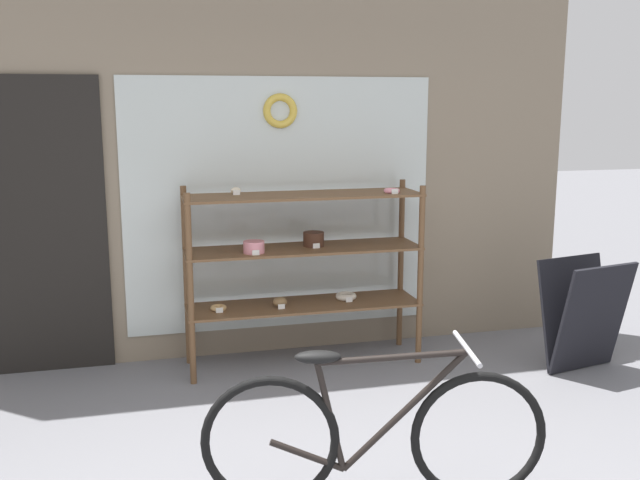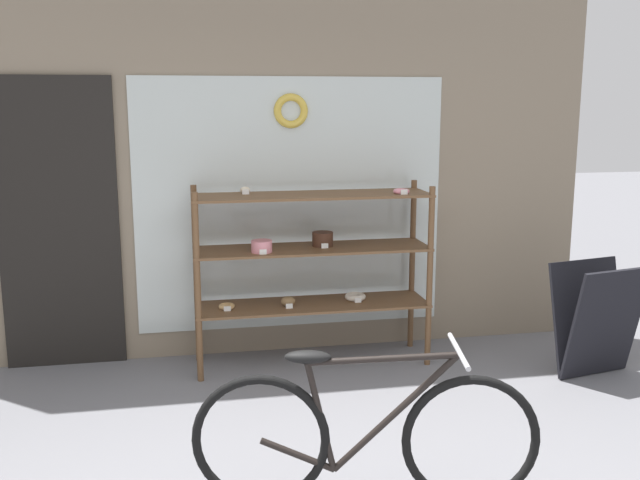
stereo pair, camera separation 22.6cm
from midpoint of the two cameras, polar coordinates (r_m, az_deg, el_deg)
The scene contains 4 objects.
storefront_facade at distance 5.36m, azimuth -3.78°, elevation 9.28°, with size 5.10×0.13×3.62m.
display_case at distance 5.17m, azimuth 0.55°, elevation -1.24°, with size 1.71×0.45×1.33m.
bicycle at distance 3.53m, azimuth 5.47°, elevation -15.35°, with size 1.64×0.49×0.79m.
sandwich_board at distance 5.45m, azimuth 22.37°, elevation -5.93°, with size 0.65×0.49×0.80m.
Camera 2 is at (-0.60, -2.57, 1.93)m, focal length 40.00 mm.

